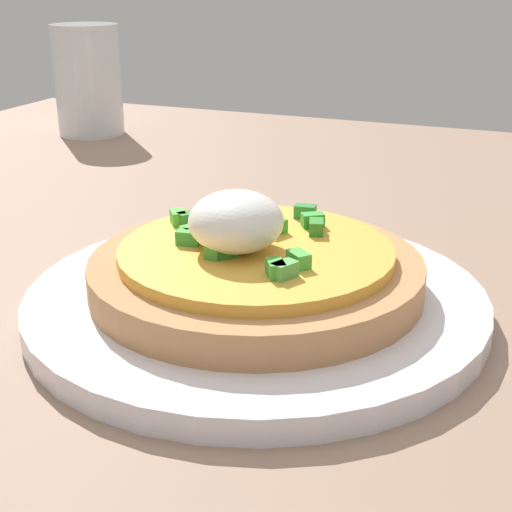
{
  "coord_description": "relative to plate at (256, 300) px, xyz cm",
  "views": [
    {
      "loc": [
        -36.94,
        -25.28,
        21.42
      ],
      "look_at": [
        -1.84,
        -11.04,
        6.51
      ],
      "focal_mm": 52.04,
      "sensor_mm": 36.0,
      "label": 1
    }
  ],
  "objects": [
    {
      "name": "pizza",
      "position": [
        -0.08,
        0.09,
        2.19
      ],
      "size": [
        18.44,
        18.44,
        5.82
      ],
      "color": "tan",
      "rests_on": "plate"
    },
    {
      "name": "dining_table",
      "position": [
        1.84,
        11.04,
        -2.25
      ],
      "size": [
        107.8,
        87.89,
        3.13
      ],
      "primitive_type": "cube",
      "color": "#967762",
      "rests_on": "ground"
    },
    {
      "name": "cup_near",
      "position": [
        36.78,
        35.43,
        4.71
      ],
      "size": [
        7.49,
        7.49,
        12.21
      ],
      "color": "silver",
      "rests_on": "dining_table"
    },
    {
      "name": "plate",
      "position": [
        0.0,
        0.0,
        0.0
      ],
      "size": [
        25.61,
        25.61,
        1.38
      ],
      "primitive_type": "cylinder",
      "color": "white",
      "rests_on": "dining_table"
    }
  ]
}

